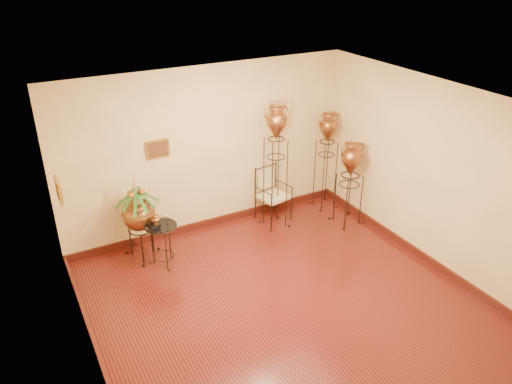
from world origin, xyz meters
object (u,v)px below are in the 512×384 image
amphora_tall (275,167)px  side_table (162,244)px  amphora_mid (326,160)px  planter_urn (138,212)px  armchair (274,195)px

amphora_tall → side_table: 2.24m
amphora_tall → amphora_mid: amphora_tall is taller
planter_urn → armchair: planter_urn is taller
amphora_mid → planter_urn: 3.51m
amphora_tall → amphora_mid: size_ratio=1.19×
amphora_mid → side_table: 3.36m
armchair → amphora_tall: bearing=-125.3°
amphora_tall → amphora_mid: (1.18, 0.20, -0.19)m
amphora_mid → armchair: size_ratio=1.88×
amphora_mid → planter_urn: (-3.51, -0.07, -0.12)m
armchair → planter_urn: bearing=170.9°
amphora_tall → planter_urn: amphora_tall is taller
amphora_tall → side_table: size_ratio=2.51×
planter_urn → armchair: bearing=1.7°
armchair → side_table: bearing=180.0°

